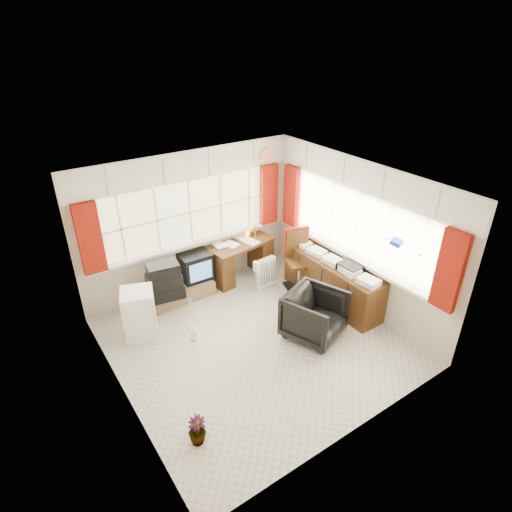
% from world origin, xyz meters
% --- Properties ---
extents(ground, '(4.00, 4.00, 0.00)m').
position_xyz_m(ground, '(0.00, 0.00, 0.00)').
color(ground, beige).
rests_on(ground, ground).
extents(room_walls, '(4.00, 4.00, 4.00)m').
position_xyz_m(room_walls, '(0.00, 0.00, 1.50)').
color(room_walls, beige).
rests_on(room_walls, ground).
extents(window_back, '(3.70, 0.12, 3.60)m').
position_xyz_m(window_back, '(0.00, 1.94, 0.95)').
color(window_back, '#FFF5C9').
rests_on(window_back, room_walls).
extents(window_right, '(0.12, 3.70, 3.60)m').
position_xyz_m(window_right, '(1.94, 0.00, 0.95)').
color(window_right, '#FFF5C9').
rests_on(window_right, room_walls).
extents(curtains, '(3.83, 3.83, 1.15)m').
position_xyz_m(curtains, '(0.92, 0.93, 1.46)').
color(curtains, '#972008').
rests_on(curtains, room_walls).
extents(overhead_cabinets, '(3.98, 3.98, 0.48)m').
position_xyz_m(overhead_cabinets, '(0.98, 0.98, 2.25)').
color(overhead_cabinets, white).
rests_on(overhead_cabinets, room_walls).
extents(desk, '(1.32, 0.77, 0.75)m').
position_xyz_m(desk, '(0.86, 1.77, 0.40)').
color(desk, '#4F3112').
rests_on(desk, ground).
extents(desk_lamp, '(0.15, 0.12, 0.43)m').
position_xyz_m(desk_lamp, '(1.07, 1.57, 1.02)').
color(desk_lamp, '#DFA309').
rests_on(desk_lamp, desk).
extents(task_chair, '(0.59, 0.61, 1.12)m').
position_xyz_m(task_chair, '(1.54, 0.90, 0.59)').
color(task_chair, black).
rests_on(task_chair, ground).
extents(office_chair, '(1.05, 1.06, 0.76)m').
position_xyz_m(office_chair, '(0.84, -0.37, 0.38)').
color(office_chair, black).
rests_on(office_chair, ground).
extents(radiator, '(0.41, 0.19, 0.59)m').
position_xyz_m(radiator, '(1.03, 1.17, 0.24)').
color(radiator, white).
rests_on(radiator, ground).
extents(credenza, '(0.50, 2.00, 0.85)m').
position_xyz_m(credenza, '(1.73, 0.20, 0.40)').
color(credenza, '#4F3112').
rests_on(credenza, ground).
extents(file_tray, '(0.30, 0.38, 0.12)m').
position_xyz_m(file_tray, '(1.75, -0.16, 0.81)').
color(file_tray, black).
rests_on(file_tray, credenza).
extents(tv_bench, '(1.40, 0.50, 0.25)m').
position_xyz_m(tv_bench, '(-0.55, 1.72, 0.12)').
color(tv_bench, '#926B49').
rests_on(tv_bench, ground).
extents(crt_tv, '(0.56, 0.53, 0.49)m').
position_xyz_m(crt_tv, '(-0.06, 1.83, 0.50)').
color(crt_tv, black).
rests_on(crt_tv, tv_bench).
extents(hifi_stack, '(0.66, 0.48, 0.63)m').
position_xyz_m(hifi_stack, '(-0.76, 1.55, 0.55)').
color(hifi_stack, black).
rests_on(hifi_stack, tv_bench).
extents(mini_fridge, '(0.60, 0.61, 0.80)m').
position_xyz_m(mini_fridge, '(-1.36, 1.13, 0.40)').
color(mini_fridge, white).
rests_on(mini_fridge, ground).
extents(spray_bottle_a, '(0.12, 0.12, 0.28)m').
position_xyz_m(spray_bottle_a, '(-0.76, 0.58, 0.14)').
color(spray_bottle_a, white).
rests_on(spray_bottle_a, ground).
extents(spray_bottle_b, '(0.11, 0.11, 0.17)m').
position_xyz_m(spray_bottle_b, '(-0.38, 1.49, 0.09)').
color(spray_bottle_b, '#87C9C3').
rests_on(spray_bottle_b, ground).
extents(flower_vase, '(0.27, 0.27, 0.38)m').
position_xyz_m(flower_vase, '(-1.55, -1.09, 0.19)').
color(flower_vase, black).
rests_on(flower_vase, ground).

